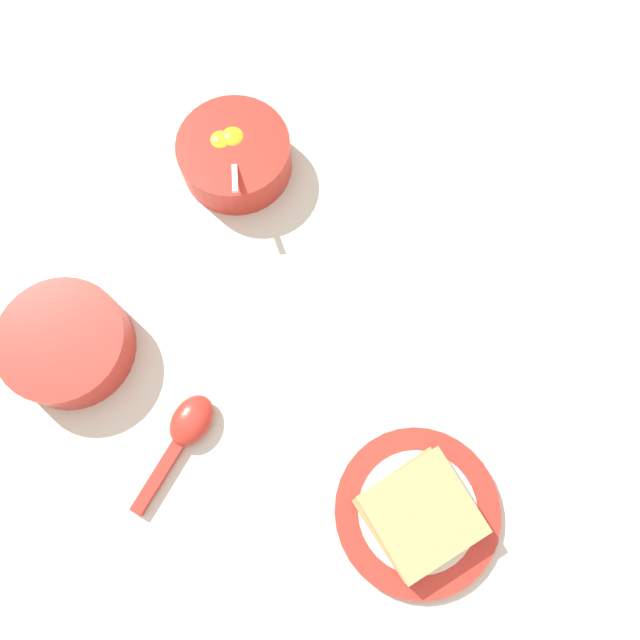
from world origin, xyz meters
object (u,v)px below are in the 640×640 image
object	(u,v)px
egg_bowl	(235,155)
toast_sandwich	(420,514)
toast_plate	(417,511)
soup_spoon	(186,430)
congee_bowl	(66,344)

from	to	relation	value
egg_bowl	toast_sandwich	world-z (taller)	egg_bowl
toast_plate	soup_spoon	world-z (taller)	soup_spoon
toast_sandwich	congee_bowl	xyz separation A→B (m)	(-0.03, -0.46, 0.00)
soup_spoon	congee_bowl	xyz separation A→B (m)	(-0.04, -0.17, 0.02)
congee_bowl	egg_bowl	bearing A→B (deg)	164.94
toast_sandwich	toast_plate	bearing A→B (deg)	-152.48
toast_sandwich	congee_bowl	size ratio (longest dim) A/B	1.01
egg_bowl	congee_bowl	xyz separation A→B (m)	(0.31, -0.08, 0.00)
toast_plate	toast_sandwich	bearing A→B (deg)	27.52
toast_sandwich	egg_bowl	bearing A→B (deg)	-131.73
egg_bowl	soup_spoon	size ratio (longest dim) A/B	0.95
toast_sandwich	soup_spoon	size ratio (longest dim) A/B	0.99
egg_bowl	soup_spoon	distance (m)	0.36
egg_bowl	congee_bowl	size ratio (longest dim) A/B	0.97
toast_plate	congee_bowl	bearing A→B (deg)	-92.95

